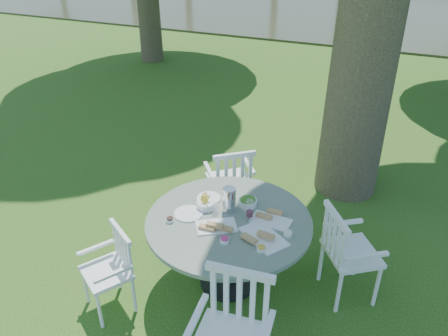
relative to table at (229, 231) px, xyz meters
The scene contains 7 objects.
ground 0.88m from the table, 124.58° to the left, with size 140.00×140.00×0.00m, color #1A3F0D.
table is the anchor object (origin of this frame).
chair_ne 1.05m from the table, 14.60° to the left, with size 0.63×0.64×0.94m.
chair_nw 1.05m from the table, 110.95° to the left, with size 0.65×0.64×0.94m.
chair_sw 1.07m from the table, 141.92° to the right, with size 0.55×0.54×0.81m.
chair_se 1.04m from the table, 65.10° to the right, with size 0.55×0.52×1.01m.
tableware 0.19m from the table, 84.27° to the left, with size 1.13×0.71×0.24m.
Camera 1 is at (1.57, -3.47, 3.14)m, focal length 35.00 mm.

